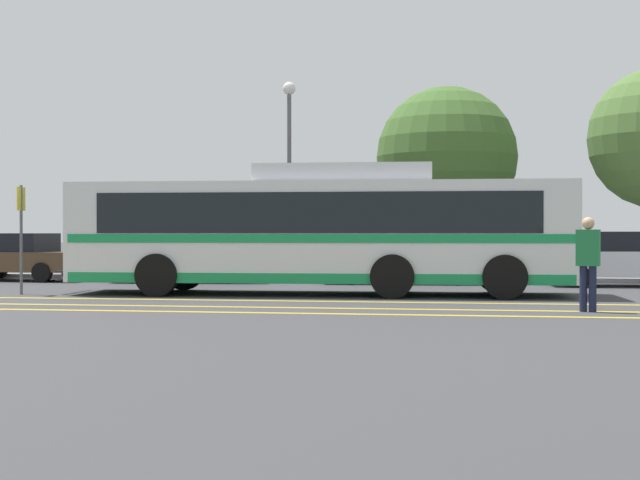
{
  "coord_description": "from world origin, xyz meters",
  "views": [
    {
      "loc": [
        1.84,
        -21.58,
        1.48
      ],
      "look_at": [
        -1.38,
        -0.41,
        1.31
      ],
      "focal_mm": 50.0,
      "sensor_mm": 36.0,
      "label": 1
    }
  ],
  "objects_px": {
    "parked_car_3": "(619,259)",
    "parked_car_0": "(20,257)",
    "parked_car_1": "(187,258)",
    "parked_car_2": "(405,260)",
    "bus_stop_sign": "(21,226)",
    "transit_bus": "(321,230)",
    "street_lamp": "(289,147)",
    "tree_0": "(447,157)",
    "pedestrian_1": "(588,258)"
  },
  "relations": [
    {
      "from": "pedestrian_1",
      "to": "tree_0",
      "type": "distance_m",
      "value": 15.34
    },
    {
      "from": "transit_bus",
      "to": "street_lamp",
      "type": "relative_size",
      "value": 1.91
    },
    {
      "from": "parked_car_0",
      "to": "parked_car_1",
      "type": "height_order",
      "value": "parked_car_1"
    },
    {
      "from": "parked_car_0",
      "to": "parked_car_1",
      "type": "xyz_separation_m",
      "value": [
        5.36,
        0.02,
        0.01
      ]
    },
    {
      "from": "parked_car_2",
      "to": "parked_car_3",
      "type": "bearing_deg",
      "value": -97.71
    },
    {
      "from": "parked_car_1",
      "to": "pedestrian_1",
      "type": "distance_m",
      "value": 13.63
    },
    {
      "from": "parked_car_1",
      "to": "tree_0",
      "type": "distance_m",
      "value": 10.38
    },
    {
      "from": "transit_bus",
      "to": "parked_car_2",
      "type": "xyz_separation_m",
      "value": [
        1.74,
        4.92,
        -0.86
      ]
    },
    {
      "from": "parked_car_0",
      "to": "parked_car_2",
      "type": "bearing_deg",
      "value": -84.99
    },
    {
      "from": "parked_car_3",
      "to": "transit_bus",
      "type": "bearing_deg",
      "value": -61.81
    },
    {
      "from": "parked_car_0",
      "to": "parked_car_3",
      "type": "xyz_separation_m",
      "value": [
        17.87,
        -0.23,
        0.03
      ]
    },
    {
      "from": "pedestrian_1",
      "to": "street_lamp",
      "type": "xyz_separation_m",
      "value": [
        -7.84,
        11.43,
        3.26
      ]
    },
    {
      "from": "transit_bus",
      "to": "parked_car_3",
      "type": "xyz_separation_m",
      "value": [
        7.69,
        4.49,
        -0.79
      ]
    },
    {
      "from": "bus_stop_sign",
      "to": "street_lamp",
      "type": "xyz_separation_m",
      "value": [
        4.94,
        8.6,
        2.63
      ]
    },
    {
      "from": "pedestrian_1",
      "to": "tree_0",
      "type": "xyz_separation_m",
      "value": [
        -2.77,
        14.75,
        3.16
      ]
    },
    {
      "from": "transit_bus",
      "to": "parked_car_0",
      "type": "bearing_deg",
      "value": 63.1
    },
    {
      "from": "transit_bus",
      "to": "street_lamp",
      "type": "xyz_separation_m",
      "value": [
        -2.18,
        7.47,
        2.73
      ]
    },
    {
      "from": "parked_car_2",
      "to": "parked_car_3",
      "type": "height_order",
      "value": "parked_car_3"
    },
    {
      "from": "street_lamp",
      "to": "tree_0",
      "type": "relative_size",
      "value": 0.96
    },
    {
      "from": "parked_car_2",
      "to": "street_lamp",
      "type": "bearing_deg",
      "value": 53.26
    },
    {
      "from": "parked_car_3",
      "to": "tree_0",
      "type": "relative_size",
      "value": 0.6
    },
    {
      "from": "transit_bus",
      "to": "bus_stop_sign",
      "type": "bearing_deg",
      "value": 97.08
    },
    {
      "from": "parked_car_0",
      "to": "pedestrian_1",
      "type": "bearing_deg",
      "value": -114.66
    },
    {
      "from": "parked_car_3",
      "to": "parked_car_0",
      "type": "bearing_deg",
      "value": -92.85
    },
    {
      "from": "parked_car_2",
      "to": "tree_0",
      "type": "bearing_deg",
      "value": -14.78
    },
    {
      "from": "transit_bus",
      "to": "street_lamp",
      "type": "bearing_deg",
      "value": 14.28
    },
    {
      "from": "parked_car_0",
      "to": "transit_bus",
      "type": "bearing_deg",
      "value": -110.83
    },
    {
      "from": "parked_car_3",
      "to": "parked_car_1",
      "type": "bearing_deg",
      "value": -93.28
    },
    {
      "from": "parked_car_1",
      "to": "parked_car_3",
      "type": "relative_size",
      "value": 1.15
    },
    {
      "from": "parked_car_2",
      "to": "street_lamp",
      "type": "height_order",
      "value": "street_lamp"
    },
    {
      "from": "transit_bus",
      "to": "pedestrian_1",
      "type": "relative_size",
      "value": 6.9
    },
    {
      "from": "parked_car_1",
      "to": "parked_car_3",
      "type": "height_order",
      "value": "parked_car_3"
    },
    {
      "from": "parked_car_0",
      "to": "parked_car_2",
      "type": "height_order",
      "value": "parked_car_0"
    },
    {
      "from": "transit_bus",
      "to": "tree_0",
      "type": "distance_m",
      "value": 11.48
    },
    {
      "from": "bus_stop_sign",
      "to": "tree_0",
      "type": "xyz_separation_m",
      "value": [
        10.01,
        11.92,
        2.53
      ]
    },
    {
      "from": "parked_car_0",
      "to": "street_lamp",
      "type": "relative_size",
      "value": 0.67
    },
    {
      "from": "parked_car_1",
      "to": "street_lamp",
      "type": "height_order",
      "value": "street_lamp"
    },
    {
      "from": "parked_car_0",
      "to": "tree_0",
      "type": "height_order",
      "value": "tree_0"
    },
    {
      "from": "street_lamp",
      "to": "tree_0",
      "type": "distance_m",
      "value": 6.06
    },
    {
      "from": "street_lamp",
      "to": "bus_stop_sign",
      "type": "bearing_deg",
      "value": -119.85
    },
    {
      "from": "parked_car_1",
      "to": "bus_stop_sign",
      "type": "xyz_separation_m",
      "value": [
        -2.3,
        -5.88,
        0.91
      ]
    },
    {
      "from": "parked_car_0",
      "to": "parked_car_1",
      "type": "relative_size",
      "value": 0.92
    },
    {
      "from": "parked_car_2",
      "to": "pedestrian_1",
      "type": "xyz_separation_m",
      "value": [
        3.92,
        -8.88,
        0.33
      ]
    },
    {
      "from": "parked_car_1",
      "to": "street_lamp",
      "type": "distance_m",
      "value": 5.18
    },
    {
      "from": "parked_car_2",
      "to": "street_lamp",
      "type": "xyz_separation_m",
      "value": [
        -3.91,
        2.55,
        3.59
      ]
    },
    {
      "from": "parked_car_2",
      "to": "bus_stop_sign",
      "type": "relative_size",
      "value": 1.86
    },
    {
      "from": "parked_car_1",
      "to": "street_lamp",
      "type": "bearing_deg",
      "value": 130.99
    },
    {
      "from": "parked_car_2",
      "to": "pedestrian_1",
      "type": "bearing_deg",
      "value": -159.8
    },
    {
      "from": "transit_bus",
      "to": "parked_car_2",
      "type": "relative_size",
      "value": 2.5
    },
    {
      "from": "transit_bus",
      "to": "parked_car_2",
      "type": "bearing_deg",
      "value": -21.42
    }
  ]
}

